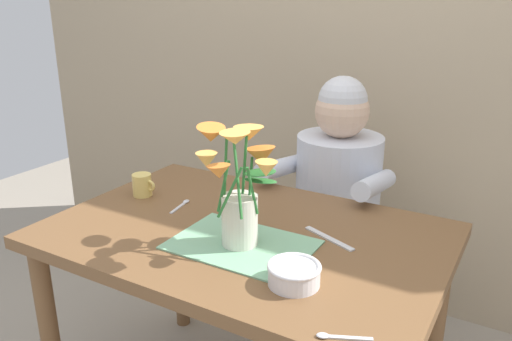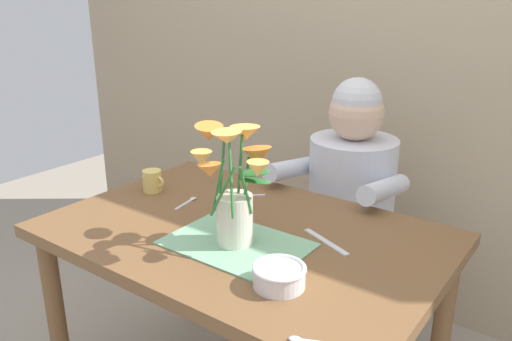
{
  "view_description": "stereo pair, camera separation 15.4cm",
  "coord_description": "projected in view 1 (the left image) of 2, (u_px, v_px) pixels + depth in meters",
  "views": [
    {
      "loc": [
        0.74,
        -1.21,
        1.42
      ],
      "look_at": [
        0.01,
        0.05,
        0.92
      ],
      "focal_mm": 35.89,
      "sensor_mm": 36.0,
      "label": 1
    },
    {
      "loc": [
        0.87,
        -1.13,
        1.42
      ],
      "look_at": [
        0.01,
        0.05,
        0.92
      ],
      "focal_mm": 35.89,
      "sensor_mm": 36.0,
      "label": 2
    }
  ],
  "objects": [
    {
      "name": "seated_person",
      "position": [
        336.0,
        216.0,
        2.1
      ],
      "size": [
        0.45,
        0.47,
        1.14
      ],
      "rotation": [
        0.0,
        0.0,
        0.03
      ],
      "color": "#4C4C56",
      "rests_on": "ground_plane"
    },
    {
      "name": "dinner_knife",
      "position": [
        329.0,
        238.0,
        1.51
      ],
      "size": [
        0.18,
        0.09,
        0.0
      ],
      "primitive_type": "cube",
      "rotation": [
        0.0,
        0.0,
        -0.4
      ],
      "color": "silver",
      "rests_on": "dining_table"
    },
    {
      "name": "ceramic_bowl",
      "position": [
        294.0,
        274.0,
        1.27
      ],
      "size": [
        0.14,
        0.14,
        0.06
      ],
      "color": "white",
      "rests_on": "dining_table"
    },
    {
      "name": "striped_placemat",
      "position": [
        242.0,
        245.0,
        1.47
      ],
      "size": [
        0.4,
        0.28,
        0.0
      ],
      "primitive_type": "cube",
      "color": "#7AB289",
      "rests_on": "dining_table"
    },
    {
      "name": "spoon_2",
      "position": [
        236.0,
        196.0,
        1.82
      ],
      "size": [
        0.1,
        0.09,
        0.01
      ],
      "color": "silver",
      "rests_on": "dining_table"
    },
    {
      "name": "wood_panel_backdrop",
      "position": [
        367.0,
        36.0,
        2.26
      ],
      "size": [
        4.0,
        0.1,
        2.5
      ],
      "primitive_type": "cube",
      "color": "tan",
      "rests_on": "ground_plane"
    },
    {
      "name": "coffee_cup",
      "position": [
        142.0,
        185.0,
        1.82
      ],
      "size": [
        0.09,
        0.07,
        0.08
      ],
      "color": "#E5C666",
      "rests_on": "dining_table"
    },
    {
      "name": "spoon_1",
      "position": [
        183.0,
        204.0,
        1.75
      ],
      "size": [
        0.03,
        0.12,
        0.01
      ],
      "color": "silver",
      "rests_on": "dining_table"
    },
    {
      "name": "spoon_0",
      "position": [
        335.0,
        337.0,
        1.07
      ],
      "size": [
        0.11,
        0.06,
        0.01
      ],
      "color": "silver",
      "rests_on": "dining_table"
    },
    {
      "name": "flower_vase",
      "position": [
        239.0,
        185.0,
        1.42
      ],
      "size": [
        0.3,
        0.27,
        0.36
      ],
      "color": "silver",
      "rests_on": "dining_table"
    },
    {
      "name": "dining_table",
      "position": [
        245.0,
        258.0,
        1.6
      ],
      "size": [
        1.2,
        0.8,
        0.74
      ],
      "color": "brown",
      "rests_on": "ground_plane"
    }
  ]
}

